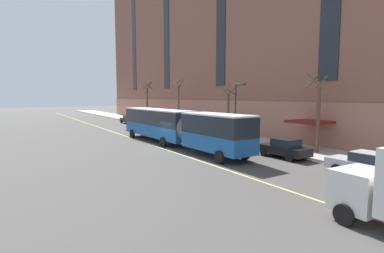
{
  "coord_description": "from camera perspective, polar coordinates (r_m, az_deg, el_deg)",
  "views": [
    {
      "loc": [
        -13.27,
        -25.6,
        4.96
      ],
      "look_at": [
        3.2,
        1.1,
        1.8
      ],
      "focal_mm": 28.0,
      "sensor_mm": 36.0,
      "label": 1
    }
  ],
  "objects": [
    {
      "name": "parked_car_champagne_3",
      "position": [
        32.19,
        4.71,
        -1.72
      ],
      "size": [
        2.04,
        4.63,
        1.56
      ],
      "color": "#BCAD89",
      "rests_on": "ground"
    },
    {
      "name": "lane_centerline",
      "position": [
        31.57,
        -8.11,
        -3.34
      ],
      "size": [
        0.16,
        140.0,
        0.01
      ],
      "primitive_type": "cube",
      "color": "#E0D66B",
      "rests_on": "ground"
    },
    {
      "name": "parked_car_red_4",
      "position": [
        48.78,
        -8.82,
        0.77
      ],
      "size": [
        1.94,
        4.58,
        1.56
      ],
      "color": "#B21E19",
      "rests_on": "ground"
    },
    {
      "name": "city_bus",
      "position": [
        29.76,
        -3.18,
        0.18
      ],
      "size": [
        3.33,
        20.41,
        3.57
      ],
      "color": "#19569E",
      "rests_on": "ground"
    },
    {
      "name": "street_tree_near_corner",
      "position": [
        27.68,
        22.81,
        2.31
      ],
      "size": [
        1.68,
        1.68,
        6.84
      ],
      "color": "brown",
      "rests_on": "sidewalk"
    },
    {
      "name": "sidewalk",
      "position": [
        36.91,
        6.84,
        -1.9
      ],
      "size": [
        5.58,
        160.0,
        0.15
      ],
      "primitive_type": "cube",
      "color": "#ADA89E",
      "rests_on": "ground"
    },
    {
      "name": "street_tree_mid_block",
      "position": [
        36.15,
        6.94,
        3.14
      ],
      "size": [
        1.96,
        1.97,
        6.23
      ],
      "color": "brown",
      "rests_on": "sidewalk"
    },
    {
      "name": "street_tree_far_uptown",
      "position": [
        46.32,
        -2.58,
        4.37
      ],
      "size": [
        1.77,
        1.51,
        7.49
      ],
      "color": "brown",
      "rests_on": "sidewalk"
    },
    {
      "name": "street_tree_far_downtown",
      "position": [
        57.24,
        -8.54,
        4.8
      ],
      "size": [
        1.85,
        1.89,
        7.65
      ],
      "color": "brown",
      "rests_on": "sidewalk"
    },
    {
      "name": "fire_hydrant",
      "position": [
        41.59,
        -1.91,
        -0.41
      ],
      "size": [
        0.42,
        0.24,
        0.72
      ],
      "color": "red",
      "rests_on": "sidewalk"
    },
    {
      "name": "parked_car_black_6",
      "position": [
        25.4,
        17.16,
        -3.97
      ],
      "size": [
        2.05,
        4.29,
        1.56
      ],
      "color": "black",
      "rests_on": "ground"
    },
    {
      "name": "parked_car_silver_1",
      "position": [
        21.49,
        30.48,
        -6.26
      ],
      "size": [
        2.05,
        4.67,
        1.56
      ],
      "color": "#B7B7BC",
      "rests_on": "ground"
    },
    {
      "name": "street_lamp",
      "position": [
        31.93,
        8.58,
        3.95
      ],
      "size": [
        0.36,
        1.48,
        6.18
      ],
      "color": "#2D2D30",
      "rests_on": "sidewalk"
    },
    {
      "name": "parked_car_black_0",
      "position": [
        43.0,
        -5.37,
        0.15
      ],
      "size": [
        2.0,
        4.67,
        1.56
      ],
      "color": "black",
      "rests_on": "ground"
    },
    {
      "name": "ground_plane",
      "position": [
        29.26,
        -4.22,
        -4.02
      ],
      "size": [
        260.0,
        260.0,
        0.0
      ],
      "primitive_type": "plane",
      "color": "#4C4947"
    },
    {
      "name": "parked_car_black_2",
      "position": [
        55.99,
        -11.98,
        1.35
      ],
      "size": [
        1.98,
        4.64,
        1.56
      ],
      "color": "black",
      "rests_on": "ground"
    }
  ]
}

